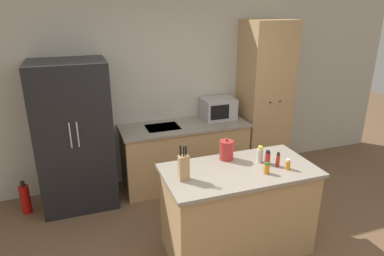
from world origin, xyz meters
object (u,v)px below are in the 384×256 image
at_px(microwave, 218,108).
at_px(spice_bottle_pale_salt, 288,165).
at_px(knife_block, 184,167).
at_px(kettle, 226,150).
at_px(pantry_cabinet, 264,100).
at_px(spice_bottle_short_red, 267,158).
at_px(refrigerator, 75,136).
at_px(fire_extinguisher, 25,199).
at_px(spice_bottle_amber_oil, 267,168).
at_px(spice_bottle_tall_dark, 260,155).
at_px(spice_bottle_green_herb, 278,160).

height_order(microwave, spice_bottle_pale_salt, microwave).
xyz_separation_m(knife_block, kettle, (0.55, 0.27, -0.03)).
distance_m(pantry_cabinet, spice_bottle_short_red, 1.78).
xyz_separation_m(refrigerator, fire_extinguisher, (-0.66, -0.04, -0.73)).
xyz_separation_m(knife_block, spice_bottle_amber_oil, (0.77, -0.14, -0.08)).
height_order(spice_bottle_amber_oil, spice_bottle_pale_salt, spice_bottle_amber_oil).
xyz_separation_m(pantry_cabinet, spice_bottle_tall_dark, (-0.91, -1.47, -0.11)).
bearing_deg(spice_bottle_amber_oil, fire_extinguisher, 145.43).
height_order(microwave, spice_bottle_short_red, microwave).
bearing_deg(spice_bottle_green_herb, spice_bottle_pale_salt, -56.20).
height_order(spice_bottle_tall_dark, spice_bottle_pale_salt, spice_bottle_tall_dark).
bearing_deg(spice_bottle_short_red, microwave, 83.64).
bearing_deg(pantry_cabinet, spice_bottle_short_red, -119.16).
height_order(spice_bottle_tall_dark, kettle, kettle).
distance_m(spice_bottle_pale_salt, fire_extinguisher, 3.15).
xyz_separation_m(spice_bottle_green_herb, fire_extinguisher, (-2.53, 1.52, -0.81)).
xyz_separation_m(microwave, spice_bottle_tall_dark, (-0.22, -1.56, -0.02)).
xyz_separation_m(spice_bottle_short_red, spice_bottle_amber_oil, (-0.11, -0.16, -0.02)).
relative_size(spice_bottle_short_red, kettle, 0.68).
relative_size(knife_block, spice_bottle_short_red, 2.22).
bearing_deg(microwave, kettle, -110.32).
bearing_deg(spice_bottle_amber_oil, refrigerator, 135.52).
bearing_deg(spice_bottle_tall_dark, kettle, 148.62).
distance_m(pantry_cabinet, knife_block, 2.35).
bearing_deg(pantry_cabinet, spice_bottle_green_herb, -116.01).
bearing_deg(knife_block, microwave, 57.32).
height_order(microwave, spice_bottle_tall_dark, microwave).
height_order(pantry_cabinet, fire_extinguisher, pantry_cabinet).
relative_size(microwave, spice_bottle_pale_salt, 4.28).
bearing_deg(spice_bottle_amber_oil, microwave, 80.91).
xyz_separation_m(spice_bottle_tall_dark, kettle, (-0.29, 0.18, 0.02)).
distance_m(spice_bottle_green_herb, kettle, 0.52).
xyz_separation_m(refrigerator, pantry_cabinet, (2.66, 0.06, 0.20)).
bearing_deg(knife_block, refrigerator, 121.07).
distance_m(knife_block, spice_bottle_amber_oil, 0.79).
bearing_deg(spice_bottle_green_herb, spice_bottle_amber_oil, -152.82).
bearing_deg(refrigerator, spice_bottle_green_herb, -39.91).
relative_size(knife_block, spice_bottle_green_herb, 2.27).
bearing_deg(spice_bottle_short_red, spice_bottle_tall_dark, 116.36).
relative_size(microwave, spice_bottle_amber_oil, 4.14).
xyz_separation_m(knife_block, spice_bottle_short_red, (0.88, 0.02, -0.06)).
distance_m(spice_bottle_short_red, spice_bottle_amber_oil, 0.19).
bearing_deg(spice_bottle_green_herb, spice_bottle_short_red, 138.93).
bearing_deg(microwave, fire_extinguisher, -176.03).
relative_size(refrigerator, spice_bottle_tall_dark, 10.66).
height_order(refrigerator, knife_block, refrigerator).
height_order(knife_block, spice_bottle_green_herb, knife_block).
relative_size(knife_block, kettle, 1.50).
bearing_deg(pantry_cabinet, microwave, 172.86).
bearing_deg(fire_extinguisher, knife_block, -43.16).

